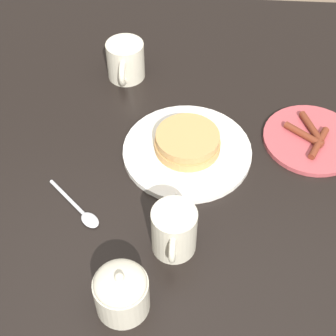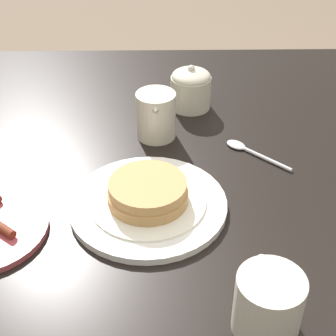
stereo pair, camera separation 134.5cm
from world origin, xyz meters
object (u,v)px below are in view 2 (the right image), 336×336
sugar_bowl (191,88)px  creamer_pitcher (156,114)px  pancake_plate (148,199)px  coffee_mug (268,302)px  spoon (247,150)px

sugar_bowl → creamer_pitcher: bearing=147.8°
pancake_plate → coffee_mug: bearing=-147.0°
pancake_plate → sugar_bowl: 0.34m
sugar_bowl → pancake_plate: bearing=165.6°
sugar_bowl → spoon: size_ratio=0.84×
sugar_bowl → spoon: bearing=-150.4°
pancake_plate → creamer_pitcher: (0.22, -0.01, 0.03)m
coffee_mug → spoon: bearing=-5.0°
creamer_pitcher → sugar_bowl: bearing=-32.2°
pancake_plate → coffee_mug: (-0.23, -0.15, 0.03)m
creamer_pitcher → sugar_bowl: creamer_pitcher is taller
pancake_plate → spoon: 0.24m
coffee_mug → creamer_pitcher: creamer_pitcher is taller
sugar_bowl → spoon: 0.20m
spoon → pancake_plate: bearing=130.9°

